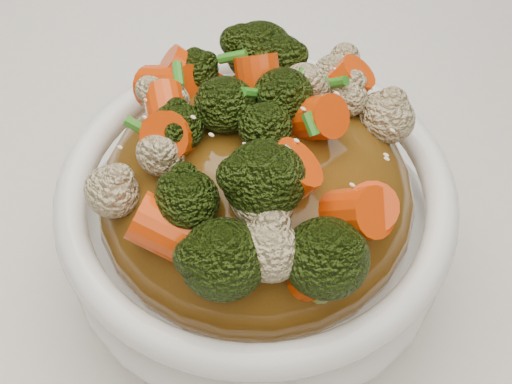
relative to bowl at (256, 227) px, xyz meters
The scene contains 8 objects.
tablecloth 0.08m from the bowl, 160.92° to the left, with size 1.20×0.80×0.04m, color silver.
bowl is the anchor object (origin of this frame).
sauce_base 0.03m from the bowl, ahead, with size 0.16×0.16×0.09m, color #59380F.
carrots 0.08m from the bowl, ahead, with size 0.16×0.16×0.05m, color #DB3F07, non-canonical shape.
broccoli 0.08m from the bowl, ahead, with size 0.16×0.16×0.04m, color black, non-canonical shape.
cauliflower 0.08m from the bowl, ahead, with size 0.16×0.16×0.03m, color beige, non-canonical shape.
scallions 0.09m from the bowl, behind, with size 0.12×0.12×0.02m, color #2B781B, non-canonical shape.
sesame_seeds 0.09m from the bowl, ahead, with size 0.14×0.14×0.01m, color beige, non-canonical shape.
Camera 1 is at (0.18, -0.18, 1.10)m, focal length 50.00 mm.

